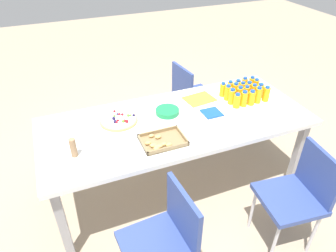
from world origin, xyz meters
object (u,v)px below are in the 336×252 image
object	(u,v)px
chair_near_left	(191,94)
juice_bottle_18	(244,99)
chair_far_right	(166,237)
juice_bottle_15	(266,94)
juice_bottle_8	(235,91)
juice_bottle_17	(252,98)
juice_bottle_0	(252,84)
juice_bottle_3	(230,88)
juice_bottle_10	(260,91)
juice_bottle_6	(249,89)
juice_bottle_16	(258,95)
juice_bottle_12	(246,94)
juice_bottle_4	(223,90)
snack_tray	(161,142)
plate_stack	(167,111)
juice_bottle_13	(240,95)
juice_bottle_9	(228,93)
fruit_pizza	(119,120)
juice_bottle_2	(238,87)
juice_bottle_14	(232,97)
napkin_stack	(212,113)
juice_bottle_5	(256,86)
juice_bottle_7	(242,90)
chair_far_left	(299,192)
juice_bottle_1	(244,85)
party_table	(177,126)
juice_bottle_19	(237,101)
paper_folder	(199,99)
juice_bottle_11	(254,92)
cardboard_tube	(73,148)

from	to	relation	value
chair_near_left	juice_bottle_18	world-z (taller)	juice_bottle_18
chair_far_right	juice_bottle_15	distance (m)	1.56
juice_bottle_8	juice_bottle_17	world-z (taller)	juice_bottle_8
juice_bottle_0	juice_bottle_3	xyz separation A→B (m)	(0.23, -0.00, -0.00)
juice_bottle_10	juice_bottle_15	world-z (taller)	juice_bottle_15
juice_bottle_6	juice_bottle_16	bearing A→B (deg)	89.14
juice_bottle_12	juice_bottle_4	bearing A→B (deg)	-44.88
juice_bottle_8	snack_tray	world-z (taller)	juice_bottle_8
juice_bottle_3	plate_stack	world-z (taller)	juice_bottle_3
juice_bottle_13	juice_bottle_9	bearing A→B (deg)	-40.86
juice_bottle_9	juice_bottle_12	size ratio (longest dim) A/B	1.00
fruit_pizza	juice_bottle_2	bearing A→B (deg)	-177.17
juice_bottle_0	juice_bottle_14	distance (m)	0.34
juice_bottle_14	juice_bottle_17	xyz separation A→B (m)	(-0.15, 0.08, -0.00)
plate_stack	napkin_stack	world-z (taller)	plate_stack
juice_bottle_4	juice_bottle_13	xyz separation A→B (m)	(-0.08, 0.15, 0.01)
juice_bottle_5	juice_bottle_7	size ratio (longest dim) A/B	1.01
juice_bottle_5	juice_bottle_17	size ratio (longest dim) A/B	1.08
chair_far_left	juice_bottle_15	bearing A→B (deg)	-11.68
juice_bottle_5	chair_near_left	bearing A→B (deg)	-60.06
juice_bottle_3	juice_bottle_16	bearing A→B (deg)	124.41
juice_bottle_7	juice_bottle_1	bearing A→B (deg)	-134.06
juice_bottle_17	party_table	bearing A→B (deg)	-1.12
juice_bottle_10	plate_stack	bearing A→B (deg)	-3.21
chair_far_right	juice_bottle_3	xyz separation A→B (m)	(-1.05, -1.04, 0.31)
juice_bottle_14	juice_bottle_17	world-z (taller)	juice_bottle_14
juice_bottle_10	juice_bottle_19	xyz separation A→B (m)	(0.29, 0.08, -0.00)
party_table	paper_folder	xyz separation A→B (m)	(-0.32, -0.23, 0.06)
juice_bottle_1	snack_tray	distance (m)	1.10
juice_bottle_4	juice_bottle_14	xyz separation A→B (m)	(-0.00, 0.15, 0.01)
juice_bottle_17	plate_stack	xyz separation A→B (m)	(0.73, -0.13, -0.04)
chair_far_right	juice_bottle_5	world-z (taller)	juice_bottle_5
juice_bottle_7	snack_tray	xyz separation A→B (m)	(0.92, 0.38, -0.06)
juice_bottle_1	juice_bottle_11	xyz separation A→B (m)	(0.00, 0.15, 0.00)
juice_bottle_3	juice_bottle_15	size ratio (longest dim) A/B	0.95
cardboard_tube	chair_far_left	bearing A→B (deg)	154.15
juice_bottle_12	juice_bottle_14	xyz separation A→B (m)	(0.15, -0.00, -0.00)
juice_bottle_19	juice_bottle_18	bearing A→B (deg)	-179.52
juice_bottle_12	paper_folder	world-z (taller)	juice_bottle_12
juice_bottle_9	juice_bottle_14	xyz separation A→B (m)	(0.00, 0.07, -0.00)
juice_bottle_12	fruit_pizza	world-z (taller)	juice_bottle_12
chair_far_right	juice_bottle_19	distance (m)	1.32
juice_bottle_4	juice_bottle_12	xyz separation A→B (m)	(-0.15, 0.15, 0.01)
juice_bottle_13	juice_bottle_15	bearing A→B (deg)	161.48
juice_bottle_0	juice_bottle_15	size ratio (longest dim) A/B	0.97
juice_bottle_10	paper_folder	bearing A→B (deg)	-17.38
juice_bottle_3	juice_bottle_5	xyz separation A→B (m)	(-0.23, 0.07, 0.01)
juice_bottle_3	juice_bottle_15	distance (m)	0.32
party_table	paper_folder	distance (m)	0.40
juice_bottle_1	juice_bottle_19	distance (m)	0.31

